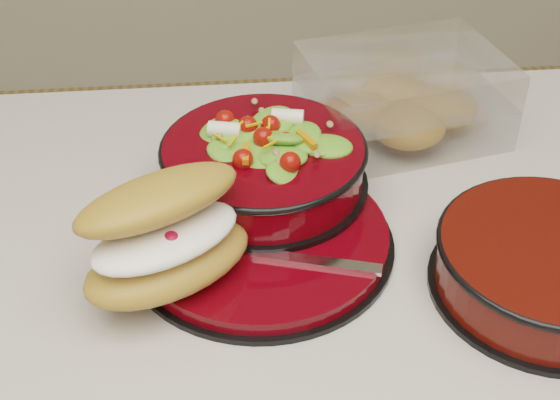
{
  "coord_description": "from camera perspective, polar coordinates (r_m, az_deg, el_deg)",
  "views": [
    {
      "loc": [
        -0.21,
        -0.52,
        1.4
      ],
      "look_at": [
        -0.16,
        0.07,
        0.94
      ],
      "focal_mm": 50.0,
      "sensor_mm": 36.0,
      "label": 1
    }
  ],
  "objects": [
    {
      "name": "pastry_box",
      "position": [
        0.91,
        8.96,
        7.31
      ],
      "size": [
        0.24,
        0.2,
        0.09
      ],
      "rotation": [
        0.0,
        0.0,
        0.21
      ],
      "color": "white",
      "rests_on": "island_counter"
    },
    {
      "name": "extra_bowl",
      "position": [
        0.73,
        19.14,
        -4.49
      ],
      "size": [
        0.21,
        0.21,
        0.05
      ],
      "rotation": [
        0.0,
        0.0,
        -0.21
      ],
      "color": "black",
      "rests_on": "island_counter"
    },
    {
      "name": "croissant",
      "position": [
        0.68,
        -8.34,
        -2.58
      ],
      "size": [
        0.18,
        0.16,
        0.1
      ],
      "rotation": [
        0.0,
        0.0,
        0.51
      ],
      "color": "#BF853A",
      "rests_on": "dinner_plate"
    },
    {
      "name": "fork",
      "position": [
        0.71,
        0.01,
        -4.16
      ],
      "size": [
        0.17,
        0.07,
        0.0
      ],
      "rotation": [
        0.0,
        0.0,
        1.28
      ],
      "color": "silver",
      "rests_on": "dinner_plate"
    },
    {
      "name": "salad_bowl",
      "position": [
        0.78,
        -1.22,
        3.07
      ],
      "size": [
        0.21,
        0.21,
        0.09
      ],
      "rotation": [
        0.0,
        0.0,
        0.04
      ],
      "color": "black",
      "rests_on": "dinner_plate"
    },
    {
      "name": "dinner_plate",
      "position": [
        0.75,
        -1.31,
        -2.84
      ],
      "size": [
        0.26,
        0.26,
        0.02
      ],
      "rotation": [
        0.0,
        0.0,
        0.32
      ],
      "color": "black",
      "rests_on": "island_counter"
    }
  ]
}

